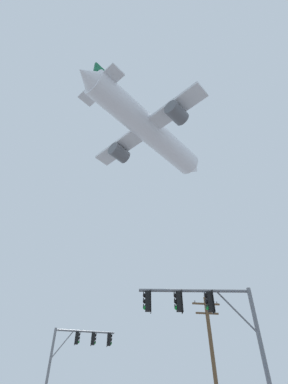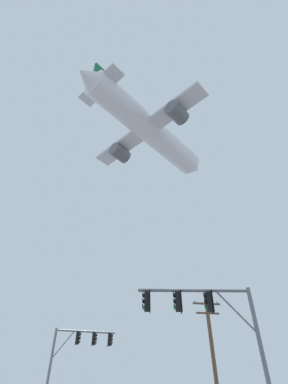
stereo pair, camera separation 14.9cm
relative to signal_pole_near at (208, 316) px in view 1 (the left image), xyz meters
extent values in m
cylinder|color=slate|center=(2.18, -0.27, -1.61)|extent=(0.20, 0.20, 5.89)
cylinder|color=slate|center=(-0.53, 0.07, 1.18)|extent=(5.44, 0.83, 0.15)
cylinder|color=slate|center=(1.36, -0.17, 0.23)|extent=(1.70, 0.29, 1.96)
cube|color=black|center=(-2.81, 0.35, 0.66)|extent=(0.30, 0.35, 0.90)
cylinder|color=black|center=(-2.81, 0.35, 1.17)|extent=(0.05, 0.05, 0.12)
cube|color=black|center=(-2.67, 0.33, 0.66)|extent=(0.08, 0.46, 1.04)
sphere|color=black|center=(-2.95, 0.37, 0.93)|extent=(0.20, 0.20, 0.20)
cylinder|color=black|center=(-3.02, 0.38, 0.99)|extent=(0.07, 0.21, 0.21)
sphere|color=black|center=(-2.95, 0.37, 0.65)|extent=(0.20, 0.20, 0.20)
cylinder|color=black|center=(-3.02, 0.38, 0.71)|extent=(0.07, 0.21, 0.21)
sphere|color=green|center=(-2.95, 0.37, 0.37)|extent=(0.20, 0.20, 0.20)
cylinder|color=black|center=(-3.02, 0.38, 0.43)|extent=(0.07, 0.21, 0.21)
cube|color=black|center=(-1.32, 0.17, 0.66)|extent=(0.30, 0.35, 0.90)
cylinder|color=black|center=(-1.32, 0.17, 1.17)|extent=(0.05, 0.05, 0.12)
cube|color=black|center=(-1.18, 0.15, 0.66)|extent=(0.08, 0.46, 1.04)
sphere|color=black|center=(-1.46, 0.18, 0.93)|extent=(0.20, 0.20, 0.20)
cylinder|color=black|center=(-1.53, 0.19, 0.99)|extent=(0.07, 0.21, 0.21)
sphere|color=black|center=(-1.46, 0.18, 0.65)|extent=(0.20, 0.20, 0.20)
cylinder|color=black|center=(-1.53, 0.19, 0.71)|extent=(0.07, 0.21, 0.21)
sphere|color=green|center=(-1.46, 0.18, 0.37)|extent=(0.20, 0.20, 0.20)
cylinder|color=black|center=(-1.53, 0.19, 0.43)|extent=(0.07, 0.21, 0.21)
cube|color=black|center=(0.17, -0.02, 0.66)|extent=(0.30, 0.35, 0.90)
cylinder|color=black|center=(0.17, -0.02, 1.17)|extent=(0.05, 0.05, 0.12)
cube|color=black|center=(0.31, -0.04, 0.66)|extent=(0.08, 0.46, 1.04)
sphere|color=black|center=(0.03, 0.00, 0.93)|extent=(0.20, 0.20, 0.20)
cylinder|color=black|center=(-0.04, 0.00, 0.99)|extent=(0.07, 0.21, 0.21)
sphere|color=black|center=(0.03, 0.00, 0.65)|extent=(0.20, 0.20, 0.20)
cylinder|color=black|center=(-0.04, 0.00, 0.71)|extent=(0.07, 0.21, 0.21)
sphere|color=green|center=(0.03, 0.00, 0.37)|extent=(0.20, 0.20, 0.20)
cylinder|color=black|center=(-0.04, 0.00, 0.43)|extent=(0.07, 0.21, 0.21)
cylinder|color=slate|center=(-8.47, 12.52, -1.40)|extent=(0.20, 0.20, 6.31)
cylinder|color=slate|center=(-6.06, 12.81, 1.60)|extent=(4.83, 0.72, 0.15)
cylinder|color=slate|center=(-7.75, 12.61, 0.58)|extent=(1.52, 0.26, 2.10)
cube|color=black|center=(-4.04, 13.05, 1.08)|extent=(0.30, 0.35, 0.90)
cylinder|color=black|center=(-4.04, 13.05, 1.59)|extent=(0.05, 0.05, 0.12)
cube|color=black|center=(-4.18, 13.03, 1.08)|extent=(0.08, 0.46, 1.04)
sphere|color=black|center=(-3.89, 13.06, 1.35)|extent=(0.20, 0.20, 0.20)
cylinder|color=black|center=(-3.83, 13.07, 1.41)|extent=(0.06, 0.21, 0.21)
sphere|color=black|center=(-3.89, 13.06, 1.07)|extent=(0.20, 0.20, 0.20)
cylinder|color=black|center=(-3.83, 13.07, 1.13)|extent=(0.06, 0.21, 0.21)
sphere|color=green|center=(-3.89, 13.06, 0.79)|extent=(0.20, 0.20, 0.20)
cylinder|color=black|center=(-3.83, 13.07, 0.85)|extent=(0.06, 0.21, 0.21)
cube|color=black|center=(-5.36, 12.89, 1.08)|extent=(0.30, 0.35, 0.90)
cylinder|color=black|center=(-5.36, 12.89, 1.59)|extent=(0.05, 0.05, 0.12)
cube|color=black|center=(-5.50, 12.87, 1.08)|extent=(0.08, 0.46, 1.04)
sphere|color=black|center=(-5.22, 12.91, 1.35)|extent=(0.20, 0.20, 0.20)
cylinder|color=black|center=(-5.15, 12.92, 1.41)|extent=(0.06, 0.21, 0.21)
sphere|color=black|center=(-5.22, 12.91, 1.07)|extent=(0.20, 0.20, 0.20)
cylinder|color=black|center=(-5.15, 12.92, 1.13)|extent=(0.06, 0.21, 0.21)
sphere|color=green|center=(-5.22, 12.91, 0.79)|extent=(0.20, 0.20, 0.20)
cylinder|color=black|center=(-5.15, 12.92, 0.85)|extent=(0.06, 0.21, 0.21)
cube|color=black|center=(-6.69, 12.73, 1.08)|extent=(0.30, 0.35, 0.90)
cylinder|color=black|center=(-6.69, 12.73, 1.59)|extent=(0.05, 0.05, 0.12)
cube|color=black|center=(-6.83, 12.72, 1.08)|extent=(0.08, 0.46, 1.04)
sphere|color=black|center=(-6.54, 12.75, 1.35)|extent=(0.20, 0.20, 0.20)
cylinder|color=black|center=(-6.48, 12.76, 1.41)|extent=(0.06, 0.21, 0.21)
sphere|color=black|center=(-6.54, 12.75, 1.07)|extent=(0.20, 0.20, 0.20)
cylinder|color=black|center=(-6.48, 12.76, 1.13)|extent=(0.06, 0.21, 0.21)
sphere|color=green|center=(-6.54, 12.75, 0.79)|extent=(0.20, 0.20, 0.20)
cylinder|color=black|center=(-6.48, 12.76, 0.85)|extent=(0.06, 0.21, 0.21)
cylinder|color=brown|center=(3.14, 8.48, -0.52)|extent=(0.28, 0.28, 8.07)
cube|color=brown|center=(3.14, 8.48, 3.02)|extent=(2.20, 0.12, 0.12)
cube|color=brown|center=(3.14, 8.48, 2.32)|extent=(1.80, 0.12, 0.12)
cylinder|color=gray|center=(2.24, 8.48, 3.14)|extent=(0.10, 0.10, 0.18)
cylinder|color=gray|center=(4.04, 8.48, 3.14)|extent=(0.10, 0.10, 0.18)
cylinder|color=white|center=(-0.38, 13.57, 29.04)|extent=(18.36, 15.84, 3.67)
cone|color=white|center=(8.54, 20.79, 29.04)|extent=(4.15, 4.30, 3.49)
cone|color=white|center=(-9.20, 6.43, 29.04)|extent=(3.75, 3.87, 3.12)
cube|color=silver|center=(-0.82, 13.21, 28.48)|extent=(14.23, 16.75, 0.41)
cylinder|color=#595B60|center=(-4.26, 17.46, 27.38)|extent=(3.44, 3.34, 2.06)
cylinder|color=#595B60|center=(2.61, 8.97, 27.38)|extent=(3.44, 3.34, 2.06)
cube|color=#0C5933|center=(-7.33, 7.95, 31.10)|extent=(2.67, 2.23, 4.36)
cube|color=silver|center=(-7.51, 7.80, 29.38)|extent=(5.93, 6.65, 0.23)
camera|label=1|loc=(-5.10, -13.50, -3.37)|focal=26.49mm
camera|label=2|loc=(-4.95, -13.52, -3.37)|focal=26.49mm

